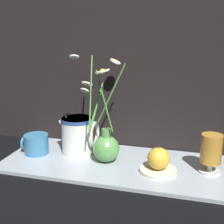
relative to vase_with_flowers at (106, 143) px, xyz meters
The scene contains 9 objects.
ground_plane 0.08m from the vase_with_flowers, ahead, with size 6.00×6.00×0.00m, color black.
shelf 0.08m from the vase_with_flowers, ahead, with size 0.76×0.32×0.01m.
backdrop_wall 0.51m from the vase_with_flowers, 79.56° to the left, with size 1.26×0.02×1.10m.
vase_with_flowers is the anchor object (origin of this frame).
yellow_mug 0.27m from the vase_with_flowers, behind, with size 0.10×0.09×0.07m.
ceramic_pitcher 0.13m from the vase_with_flowers, 159.55° to the left, with size 0.14×0.12×0.14m.
tea_glass 0.34m from the vase_with_flowers, ahead, with size 0.07×0.07×0.13m.
saucer_plate 0.20m from the vase_with_flowers, 11.17° to the right, with size 0.12×0.12×0.01m.
orange_fruit 0.19m from the vase_with_flowers, 11.17° to the right, with size 0.07×0.07×0.08m.
Camera 1 is at (0.26, -0.95, 0.46)m, focal length 50.00 mm.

